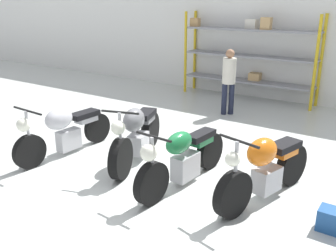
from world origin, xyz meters
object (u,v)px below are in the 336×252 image
(motorcycle_grey, at_px, (137,134))
(person_browsing, at_px, (229,77))
(motorcycle_orange, at_px, (265,168))
(shelving_rack, at_px, (248,53))
(motorcycle_green, at_px, (183,157))
(motorcycle_silver, at_px, (64,129))

(motorcycle_grey, height_order, person_browsing, person_browsing)
(motorcycle_orange, relative_size, person_browsing, 1.26)
(shelving_rack, distance_m, motorcycle_grey, 5.27)
(motorcycle_grey, relative_size, motorcycle_green, 0.98)
(motorcycle_grey, bearing_deg, motorcycle_green, 56.74)
(motorcycle_silver, relative_size, motorcycle_grey, 1.02)
(motorcycle_silver, relative_size, motorcycle_green, 1.00)
(motorcycle_green, height_order, motorcycle_orange, motorcycle_orange)
(shelving_rack, distance_m, motorcycle_silver, 5.86)
(shelving_rack, bearing_deg, motorcycle_silver, -100.51)
(motorcycle_green, bearing_deg, motorcycle_orange, 107.17)
(motorcycle_orange, bearing_deg, motorcycle_silver, -68.20)
(motorcycle_grey, bearing_deg, motorcycle_silver, -86.08)
(shelving_rack, bearing_deg, motorcycle_grey, -87.83)
(motorcycle_green, relative_size, motorcycle_orange, 1.05)
(shelving_rack, relative_size, motorcycle_orange, 1.92)
(motorcycle_silver, height_order, motorcycle_grey, motorcycle_grey)
(motorcycle_silver, xyz_separation_m, person_browsing, (1.33, 3.98, 0.44))
(motorcycle_grey, relative_size, motorcycle_orange, 1.03)
(motorcycle_silver, distance_m, motorcycle_orange, 3.60)
(motorcycle_orange, bearing_deg, motorcycle_grey, -76.61)
(shelving_rack, height_order, motorcycle_grey, shelving_rack)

